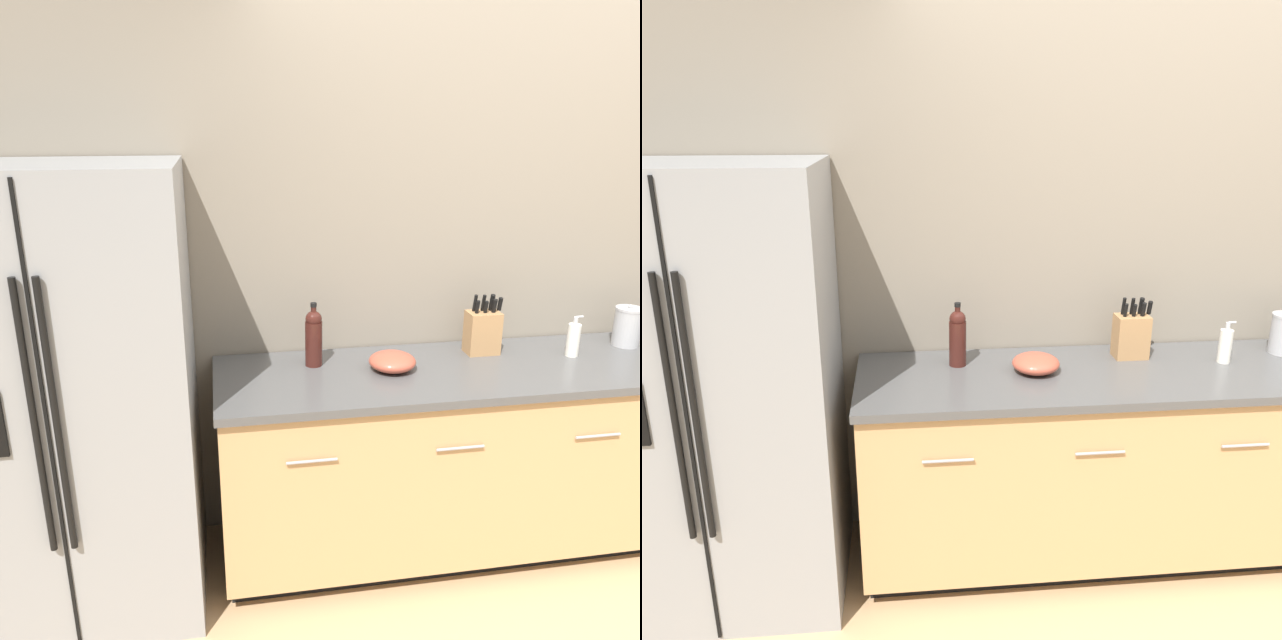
# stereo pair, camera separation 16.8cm
# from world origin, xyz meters

# --- Properties ---
(wall_back) EXTENTS (10.00, 0.05, 2.60)m
(wall_back) POSITION_xyz_m (0.00, 1.18, 1.30)
(wall_back) COLOR gray
(wall_back) RESTS_ON ground_plane
(counter_unit) EXTENTS (2.53, 0.64, 0.92)m
(counter_unit) POSITION_xyz_m (-0.19, 0.84, 0.47)
(counter_unit) COLOR black
(counter_unit) RESTS_ON ground_plane
(refrigerator) EXTENTS (0.94, 0.74, 1.82)m
(refrigerator) POSITION_xyz_m (-2.00, 0.79, 0.91)
(refrigerator) COLOR gray
(refrigerator) RESTS_ON ground_plane
(knife_block) EXTENTS (0.17, 0.10, 0.28)m
(knife_block) POSITION_xyz_m (-0.22, 0.98, 1.03)
(knife_block) COLOR #A87A4C
(knife_block) RESTS_ON counter_unit
(wine_bottle) EXTENTS (0.08, 0.08, 0.29)m
(wine_bottle) POSITION_xyz_m (-1.01, 0.96, 1.05)
(wine_bottle) COLOR #3D1914
(wine_bottle) RESTS_ON counter_unit
(soap_dispenser) EXTENTS (0.06, 0.06, 0.19)m
(soap_dispenser) POSITION_xyz_m (0.18, 0.88, 1.00)
(soap_dispenser) COLOR silver
(soap_dispenser) RESTS_ON counter_unit
(mixing_bowl) EXTENTS (0.20, 0.20, 0.08)m
(mixing_bowl) POSITION_xyz_m (-0.68, 0.85, 0.96)
(mixing_bowl) COLOR #B24C38
(mixing_bowl) RESTS_ON counter_unit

